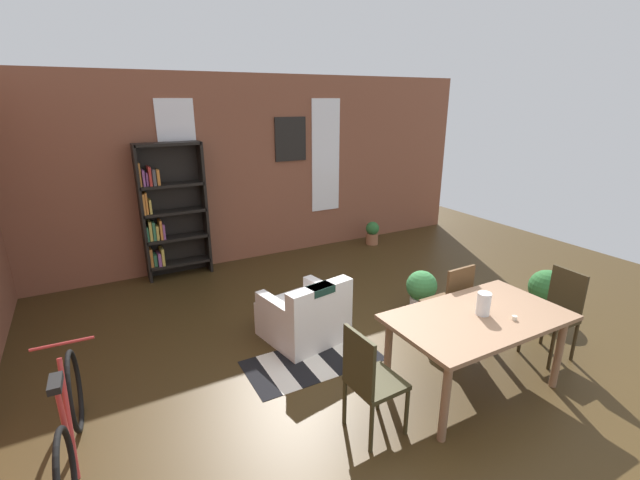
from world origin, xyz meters
TOP-DOWN VIEW (x-y plane):
  - ground_plane at (0.00, 0.00)m, footprint 10.71×10.71m
  - back_wall_brick at (0.00, 4.18)m, footprint 8.20×0.12m
  - window_pane_0 at (-1.26, 4.11)m, footprint 0.55×0.02m
  - window_pane_1 at (1.26, 4.11)m, footprint 0.55×0.02m
  - dining_table at (0.39, -0.24)m, footprint 1.63×0.93m
  - vase_on_table at (0.43, -0.24)m, footprint 0.12×0.12m
  - tealight_candle_0 at (0.60, -0.45)m, footprint 0.04×0.04m
  - tealight_candle_1 at (0.43, -0.25)m, footprint 0.04×0.04m
  - dining_chair_head_left at (-0.80, -0.25)m, footprint 0.42×0.42m
  - dining_chair_head_right at (1.58, -0.25)m, footprint 0.41×0.41m
  - dining_chair_far_right at (0.76, 0.45)m, footprint 0.41×0.41m
  - bookshelf_tall at (-1.51, 3.95)m, footprint 0.95×0.28m
  - armchair_white at (-0.58, 1.31)m, footprint 0.93×0.93m
  - bicycle_second at (-2.90, 0.52)m, footprint 0.44×1.67m
  - potted_plant_by_shelf at (2.34, 0.36)m, footprint 0.44×0.44m
  - potted_plant_corner at (2.06, 3.72)m, footprint 0.25×0.25m
  - potted_plant_window at (0.99, 1.15)m, footprint 0.39×0.39m
  - striped_rug at (-0.72, 0.86)m, footprint 1.41×0.72m
  - framed_picture at (0.58, 4.10)m, footprint 0.56×0.03m

SIDE VIEW (x-z plane):
  - ground_plane at x=0.00m, z-range 0.00..0.00m
  - striped_rug at x=-0.72m, z-range 0.00..0.01m
  - potted_plant_corner at x=2.06m, z-range 0.01..0.44m
  - armchair_white at x=-0.58m, z-range -0.10..0.65m
  - potted_plant_window at x=0.99m, z-range 0.03..0.60m
  - potted_plant_by_shelf at x=2.34m, z-range 0.03..0.62m
  - bicycle_second at x=-2.90m, z-range -0.10..0.78m
  - dining_chair_head_left at x=-0.80m, z-range 0.04..0.99m
  - dining_chair_head_right at x=1.58m, z-range 0.04..0.99m
  - dining_chair_far_right at x=0.76m, z-range 0.04..0.99m
  - dining_table at x=0.39m, z-range 0.29..1.06m
  - tealight_candle_1 at x=0.43m, z-range 0.77..0.80m
  - tealight_candle_0 at x=0.60m, z-range 0.77..0.80m
  - vase_on_table at x=0.43m, z-range 0.77..0.98m
  - bookshelf_tall at x=-1.51m, z-range 0.00..2.03m
  - back_wall_brick at x=0.00m, z-range 0.00..3.00m
  - window_pane_0 at x=-1.26m, z-range 0.68..2.63m
  - window_pane_1 at x=1.26m, z-range 0.68..2.63m
  - framed_picture at x=0.58m, z-range 1.62..2.34m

